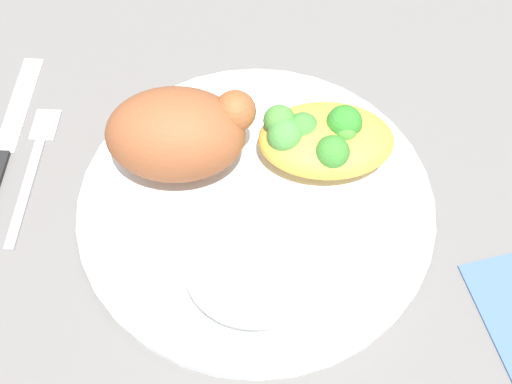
{
  "coord_description": "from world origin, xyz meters",
  "views": [
    {
      "loc": [
        0.0,
        -0.29,
        0.47
      ],
      "look_at": [
        0.0,
        0.0,
        0.03
      ],
      "focal_mm": 47.97,
      "sensor_mm": 36.0,
      "label": 1
    }
  ],
  "objects_px": {
    "mac_cheese_with_broccoli": "(321,138)",
    "fork": "(33,165)",
    "roasted_chicken": "(179,133)",
    "plate": "(256,204)",
    "knife": "(3,152)",
    "rice_pile": "(251,268)"
  },
  "relations": [
    {
      "from": "rice_pile",
      "to": "knife",
      "type": "xyz_separation_m",
      "value": [
        -0.21,
        0.13,
        -0.04
      ]
    },
    {
      "from": "mac_cheese_with_broccoli",
      "to": "fork",
      "type": "bearing_deg",
      "value": -179.19
    },
    {
      "from": "rice_pile",
      "to": "mac_cheese_with_broccoli",
      "type": "relative_size",
      "value": 0.92
    },
    {
      "from": "plate",
      "to": "knife",
      "type": "relative_size",
      "value": 1.49
    },
    {
      "from": "mac_cheese_with_broccoli",
      "to": "fork",
      "type": "height_order",
      "value": "mac_cheese_with_broccoli"
    },
    {
      "from": "knife",
      "to": "fork",
      "type": "bearing_deg",
      "value": -25.04
    },
    {
      "from": "roasted_chicken",
      "to": "knife",
      "type": "relative_size",
      "value": 0.62
    },
    {
      "from": "plate",
      "to": "roasted_chicken",
      "type": "xyz_separation_m",
      "value": [
        -0.06,
        0.04,
        0.04
      ]
    },
    {
      "from": "rice_pile",
      "to": "mac_cheese_with_broccoli",
      "type": "xyz_separation_m",
      "value": [
        0.06,
        0.12,
        -0.0
      ]
    },
    {
      "from": "fork",
      "to": "mac_cheese_with_broccoli",
      "type": "bearing_deg",
      "value": 0.81
    },
    {
      "from": "plate",
      "to": "mac_cheese_with_broccoli",
      "type": "relative_size",
      "value": 2.59
    },
    {
      "from": "fork",
      "to": "knife",
      "type": "xyz_separation_m",
      "value": [
        -0.03,
        0.01,
        0.0
      ]
    },
    {
      "from": "roasted_chicken",
      "to": "mac_cheese_with_broccoli",
      "type": "height_order",
      "value": "roasted_chicken"
    },
    {
      "from": "plate",
      "to": "fork",
      "type": "xyz_separation_m",
      "value": [
        -0.19,
        0.04,
        -0.01
      ]
    },
    {
      "from": "plate",
      "to": "mac_cheese_with_broccoli",
      "type": "bearing_deg",
      "value": 41.08
    },
    {
      "from": "mac_cheese_with_broccoli",
      "to": "fork",
      "type": "distance_m",
      "value": 0.24
    },
    {
      "from": "plate",
      "to": "rice_pile",
      "type": "height_order",
      "value": "rice_pile"
    },
    {
      "from": "roasted_chicken",
      "to": "fork",
      "type": "relative_size",
      "value": 0.83
    },
    {
      "from": "roasted_chicken",
      "to": "rice_pile",
      "type": "relative_size",
      "value": 1.16
    },
    {
      "from": "mac_cheese_with_broccoli",
      "to": "knife",
      "type": "height_order",
      "value": "mac_cheese_with_broccoli"
    },
    {
      "from": "roasted_chicken",
      "to": "rice_pile",
      "type": "xyz_separation_m",
      "value": [
        0.06,
        -0.11,
        -0.01
      ]
    },
    {
      "from": "plate",
      "to": "mac_cheese_with_broccoli",
      "type": "height_order",
      "value": "mac_cheese_with_broccoli"
    }
  ]
}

